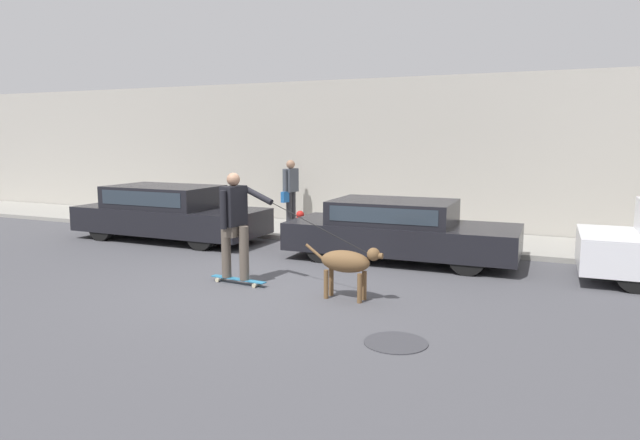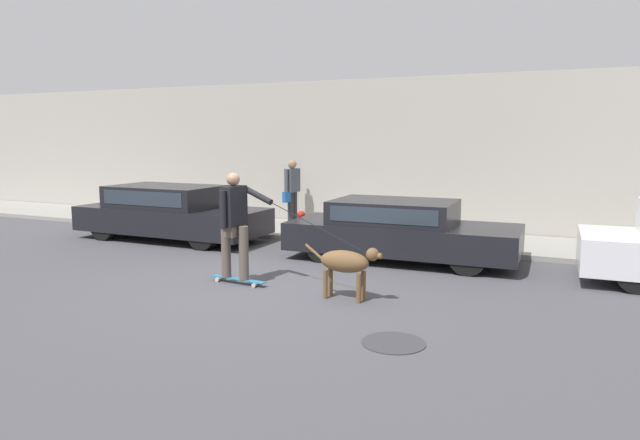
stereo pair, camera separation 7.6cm
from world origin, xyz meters
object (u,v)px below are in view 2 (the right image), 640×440
parked_car_1 (400,231)px  dog (346,263)px  parked_car_0 (170,213)px  fire_hydrant (301,227)px  skateboarder (235,221)px  pedestrian_with_bag (292,189)px

parked_car_1 → dog: bearing=-90.5°
parked_car_0 → parked_car_1: bearing=0.4°
parked_car_1 → fire_hydrant: size_ratio=5.87×
parked_car_0 → parked_car_1: size_ratio=1.02×
dog → parked_car_0: bearing=154.6°
dog → skateboarder: (-1.96, 0.11, 0.48)m
parked_car_0 → dog: (5.54, -2.92, -0.07)m
parked_car_0 → fire_hydrant: parked_car_0 is taller
pedestrian_with_bag → fire_hydrant: (1.27, -2.04, -0.63)m
parked_car_0 → skateboarder: skateboarder is taller
pedestrian_with_bag → parked_car_1: bearing=150.4°
pedestrian_with_bag → skateboarder: bearing=115.0°
parked_car_1 → skateboarder: 3.42m
parked_car_1 → dog: size_ratio=3.58×
parked_car_0 → parked_car_1: parked_car_0 is taller
skateboarder → fire_hydrant: bearing=104.3°
dog → skateboarder: bearing=179.1°
parked_car_1 → dog: parked_car_1 is taller
skateboarder → fire_hydrant: 3.61m
parked_car_0 → parked_car_1: 5.48m
parked_car_0 → pedestrian_with_bag: bearing=58.0°
skateboarder → pedestrian_with_bag: bearing=113.5°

